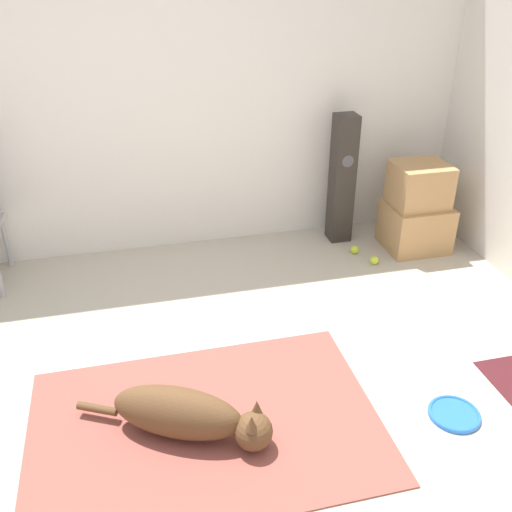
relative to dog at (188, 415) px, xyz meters
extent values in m
plane|color=#BCB29E|center=(-0.06, 0.05, -0.14)|extent=(12.00, 12.00, 0.00)
cube|color=silver|center=(-0.06, 2.15, 1.13)|extent=(8.00, 0.06, 2.55)
cube|color=#934C42|center=(0.09, 0.04, -0.14)|extent=(1.79, 1.23, 0.01)
ellipsoid|color=brown|center=(-0.05, 0.03, 0.00)|extent=(0.70, 0.51, 0.27)
sphere|color=brown|center=(0.30, -0.15, -0.03)|extent=(0.19, 0.19, 0.19)
cone|color=brown|center=(0.32, -0.11, 0.08)|extent=(0.06, 0.06, 0.09)
cone|color=brown|center=(0.28, -0.20, 0.08)|extent=(0.06, 0.06, 0.09)
cylinder|color=brown|center=(-0.45, 0.23, -0.07)|extent=(0.21, 0.14, 0.04)
cylinder|color=blue|center=(1.38, -0.19, -0.13)|extent=(0.27, 0.27, 0.02)
torus|color=blue|center=(1.38, -0.19, -0.13)|extent=(0.27, 0.27, 0.02)
cube|color=tan|center=(2.06, 1.60, 0.04)|extent=(0.48, 0.43, 0.37)
cube|color=tan|center=(2.05, 1.61, 0.40)|extent=(0.41, 0.37, 0.34)
cube|color=#2D2823|center=(1.52, 1.90, 0.38)|extent=(0.17, 0.17, 1.05)
cylinder|color=#4C4C51|center=(1.52, 1.81, 0.57)|extent=(0.09, 0.00, 0.09)
cylinder|color=#A8A8AD|center=(-1.10, 2.05, 0.07)|extent=(0.04, 0.04, 0.42)
sphere|color=#C6E033|center=(1.63, 1.41, -0.11)|extent=(0.07, 0.07, 0.07)
sphere|color=#C6E033|center=(1.55, 1.61, -0.11)|extent=(0.07, 0.07, 0.07)
camera|label=1|loc=(-0.17, -2.11, 2.06)|focal=40.00mm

